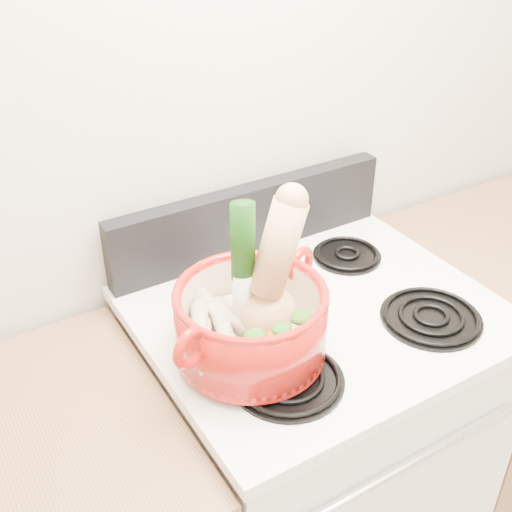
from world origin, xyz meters
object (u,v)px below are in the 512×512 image
stove_body (309,455)px  dutch_oven (251,323)px  squash (268,272)px  leek (243,268)px

stove_body → dutch_oven: dutch_oven is taller
squash → leek: bearing=141.4°
squash → leek: leek is taller
leek → dutch_oven: bearing=-73.9°
squash → leek: size_ratio=0.96×
squash → stove_body: bearing=18.3°
stove_body → squash: bearing=-161.1°
stove_body → squash: size_ratio=3.14×
dutch_oven → leek: leek is taller
stove_body → squash: squash is taller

